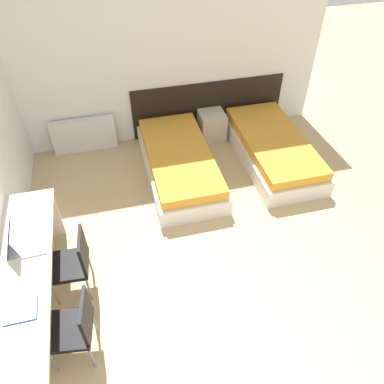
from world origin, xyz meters
TOP-DOWN VIEW (x-y plane):
  - wall_back at (0.00, 4.60)m, footprint 5.14×0.05m
  - headboard_panel at (0.79, 4.57)m, footprint 2.50×0.03m
  - bed_near_window at (0.06, 3.53)m, footprint 0.95×2.02m
  - bed_near_door at (1.52, 3.53)m, footprint 0.95×2.02m
  - nightstand at (0.79, 4.33)m, footprint 0.40×0.41m
  - radiator at (-1.24, 4.48)m, footprint 0.97×0.12m
  - desk at (-1.81, 1.53)m, footprint 0.51×2.46m
  - chair_near_laptop at (-1.41, 1.89)m, footprint 0.43×0.43m
  - chair_near_notebook at (-1.41, 1.17)m, footprint 0.45×0.45m
  - laptop at (-1.82, 1.92)m, footprint 0.37×0.22m
  - open_notebook at (-1.79, 1.25)m, footprint 0.27×0.23m

SIDE VIEW (x-z plane):
  - bed_near_window at x=0.06m, z-range -0.01..0.40m
  - bed_near_door at x=1.52m, z-range -0.01..0.40m
  - nightstand at x=0.79m, z-range 0.00..0.44m
  - radiator at x=-1.24m, z-range 0.00..0.54m
  - headboard_panel at x=0.79m, z-range 0.00..0.86m
  - chair_near_laptop at x=-1.41m, z-range 0.05..0.88m
  - chair_near_notebook at x=-1.41m, z-range 0.05..0.88m
  - desk at x=-1.81m, z-range 0.23..0.97m
  - open_notebook at x=-1.79m, z-range 0.74..0.76m
  - laptop at x=-1.82m, z-range 0.64..0.99m
  - wall_back at x=0.00m, z-range 0.00..2.70m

